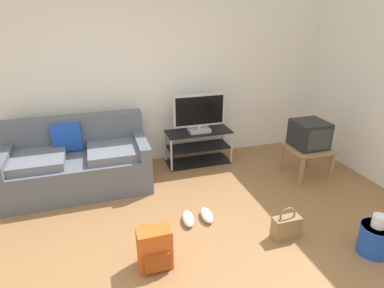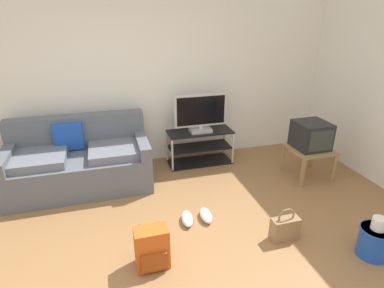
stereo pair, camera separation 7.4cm
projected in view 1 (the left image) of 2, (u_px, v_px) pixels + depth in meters
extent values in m
cube|color=olive|center=(175.00, 275.00, 2.82)|extent=(9.00, 9.80, 0.02)
cube|color=silver|center=(130.00, 73.00, 4.45)|extent=(9.00, 0.10, 2.70)
cube|color=#565B66|center=(80.00, 173.00, 4.11)|extent=(1.77, 0.88, 0.45)
cube|color=#565B66|center=(76.00, 132.00, 4.23)|extent=(1.77, 0.20, 0.44)
cube|color=#565B66|center=(4.00, 159.00, 3.77)|extent=(0.14, 0.88, 0.17)
cube|color=#565B66|center=(141.00, 144.00, 4.21)|extent=(0.14, 0.88, 0.17)
cube|color=slate|center=(34.00, 161.00, 3.82)|extent=(0.71, 0.61, 0.10)
cube|color=slate|center=(116.00, 151.00, 4.08)|extent=(0.71, 0.61, 0.10)
cube|color=blue|center=(67.00, 137.00, 4.11)|extent=(0.36, 0.15, 0.37)
cube|color=black|center=(199.00, 132.00, 4.71)|extent=(0.96, 0.40, 0.02)
cube|color=black|center=(198.00, 147.00, 4.81)|extent=(0.92, 0.38, 0.02)
cube|color=black|center=(198.00, 161.00, 4.90)|extent=(0.96, 0.40, 0.02)
cylinder|color=#B7B7BC|center=(171.00, 156.00, 4.52)|extent=(0.03, 0.03, 0.51)
cylinder|color=#B7B7BC|center=(232.00, 148.00, 4.77)|extent=(0.03, 0.03, 0.51)
cylinder|color=#B7B7BC|center=(166.00, 146.00, 4.84)|extent=(0.03, 0.03, 0.51)
cylinder|color=#B7B7BC|center=(222.00, 139.00, 5.10)|extent=(0.03, 0.03, 0.51)
cube|color=#B2B2B7|center=(199.00, 130.00, 4.68)|extent=(0.31, 0.22, 0.05)
cube|color=#B2B2B7|center=(199.00, 127.00, 4.66)|extent=(0.05, 0.04, 0.04)
cube|color=#B2B2B7|center=(199.00, 110.00, 4.56)|extent=(0.77, 0.04, 0.47)
cube|color=black|center=(200.00, 111.00, 4.54)|extent=(0.71, 0.01, 0.41)
cube|color=#9E7A4C|center=(308.00, 148.00, 4.36)|extent=(0.53, 0.53, 0.03)
cube|color=#9E7A4C|center=(301.00, 172.00, 4.17)|extent=(0.04, 0.04, 0.41)
cube|color=#9E7A4C|center=(331.00, 167.00, 4.30)|extent=(0.04, 0.04, 0.41)
cube|color=#9E7A4C|center=(282.00, 157.00, 4.58)|extent=(0.04, 0.04, 0.41)
cube|color=#9E7A4C|center=(310.00, 153.00, 4.71)|extent=(0.04, 0.04, 0.41)
cube|color=#232326|center=(309.00, 134.00, 4.30)|extent=(0.42, 0.42, 0.36)
cube|color=#333833|center=(320.00, 140.00, 4.11)|extent=(0.35, 0.01, 0.28)
cube|color=#CC561E|center=(155.00, 248.00, 2.84)|extent=(0.30, 0.19, 0.40)
cube|color=#994116|center=(157.00, 263.00, 2.77)|extent=(0.23, 0.04, 0.17)
cylinder|color=#994116|center=(143.00, 240.00, 2.91)|extent=(0.04, 0.04, 0.32)
cylinder|color=#994116|center=(161.00, 236.00, 2.96)|extent=(0.04, 0.04, 0.32)
cube|color=olive|center=(286.00, 227.00, 3.23)|extent=(0.29, 0.13, 0.24)
torus|color=olive|center=(288.00, 215.00, 3.18)|extent=(0.18, 0.02, 0.18)
cylinder|color=blue|center=(374.00, 239.00, 3.02)|extent=(0.28, 0.28, 0.30)
cylinder|color=blue|center=(377.00, 227.00, 2.97)|extent=(0.30, 0.30, 0.02)
cylinder|color=white|center=(379.00, 222.00, 2.94)|extent=(0.13, 0.13, 0.14)
ellipsoid|color=white|center=(188.00, 219.00, 3.50)|extent=(0.16, 0.30, 0.09)
ellipsoid|color=white|center=(207.00, 215.00, 3.55)|extent=(0.14, 0.29, 0.09)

